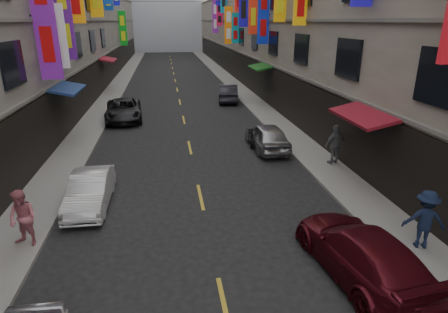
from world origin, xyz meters
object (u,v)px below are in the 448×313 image
object	(u,v)px
car_left_far	(124,110)
car_right_mid	(267,136)
pedestrian_lfar	(23,219)
car_right_near	(362,253)
pedestrian_rfar	(335,144)
scooter_far_right	(251,137)
pedestrian_rnear	(425,219)
car_right_far	(228,93)
car_left_mid	(90,191)

from	to	relation	value
car_left_far	car_right_mid	bearing A→B (deg)	-47.33
pedestrian_lfar	car_right_near	bearing A→B (deg)	7.83
pedestrian_rfar	car_right_mid	bearing A→B (deg)	-64.79
car_right_mid	pedestrian_lfar	size ratio (longest dim) A/B	2.34
car_left_far	pedestrian_rfar	size ratio (longest dim) A/B	2.70
pedestrian_lfar	pedestrian_rfar	xyz separation A→B (m)	(11.84, 4.95, 0.06)
pedestrian_lfar	scooter_far_right	bearing A→B (deg)	68.73
pedestrian_rnear	pedestrian_lfar	bearing A→B (deg)	11.72
car_right_far	pedestrian_rnear	world-z (taller)	pedestrian_rnear
car_right_far	pedestrian_lfar	world-z (taller)	pedestrian_lfar
car_right_mid	scooter_far_right	bearing A→B (deg)	-51.81
car_right_mid	pedestrian_rnear	distance (m)	9.88
car_left_mid	car_right_mid	world-z (taller)	car_right_mid
car_right_near	pedestrian_lfar	size ratio (longest dim) A/B	2.72
car_right_near	pedestrian_lfar	bearing A→B (deg)	-22.92
car_right_mid	pedestrian_rnear	bearing A→B (deg)	101.15
car_right_near	car_right_mid	world-z (taller)	car_right_mid
car_left_mid	car_right_near	bearing A→B (deg)	-33.38
pedestrian_lfar	car_right_mid	bearing A→B (deg)	63.87
car_left_mid	pedestrian_lfar	size ratio (longest dim) A/B	2.15
car_right_mid	pedestrian_rfar	size ratio (longest dim) A/B	2.20
car_left_mid	car_right_far	size ratio (longest dim) A/B	0.87
scooter_far_right	pedestrian_rnear	bearing A→B (deg)	113.83
car_right_near	pedestrian_rnear	world-z (taller)	pedestrian_rnear
car_right_near	car_left_mid	bearing A→B (deg)	-40.42
car_left_mid	pedestrian_lfar	bearing A→B (deg)	-118.66
scooter_far_right	car_left_far	xyz separation A→B (m)	(-7.34, 6.61, 0.25)
scooter_far_right	car_left_mid	size ratio (longest dim) A/B	0.48
scooter_far_right	pedestrian_lfar	world-z (taller)	pedestrian_lfar
car_left_mid	car_right_near	xyz separation A→B (m)	(7.73, -5.19, 0.07)
car_right_near	pedestrian_lfar	distance (m)	9.52
car_right_mid	pedestrian_rfar	bearing A→B (deg)	129.70
scooter_far_right	pedestrian_lfar	bearing A→B (deg)	53.74
scooter_far_right	car_right_far	bearing A→B (deg)	-84.00
pedestrian_rfar	scooter_far_right	bearing A→B (deg)	-65.12
car_right_far	pedestrian_rfar	bearing A→B (deg)	107.40
pedestrian_lfar	pedestrian_rfar	size ratio (longest dim) A/B	0.94
car_left_mid	pedestrian_lfar	world-z (taller)	pedestrian_lfar
pedestrian_rfar	car_left_mid	bearing A→B (deg)	-2.26
car_right_far	pedestrian_lfar	size ratio (longest dim) A/B	2.47
car_left_mid	pedestrian_rnear	xyz separation A→B (m)	(10.07, -4.37, 0.39)
pedestrian_rnear	car_right_mid	bearing A→B (deg)	-56.94
car_left_mid	pedestrian_rfar	xyz separation A→B (m)	(10.44, 2.44, 0.43)
car_left_mid	pedestrian_rnear	world-z (taller)	pedestrian_rnear
car_right_near	car_right_mid	bearing A→B (deg)	-97.99
car_right_mid	pedestrian_lfar	world-z (taller)	pedestrian_lfar
scooter_far_right	car_right_near	bearing A→B (deg)	101.20
car_right_near	car_right_far	world-z (taller)	car_right_far
pedestrian_rfar	car_left_far	bearing A→B (deg)	-59.95
pedestrian_lfar	pedestrian_rfar	bearing A→B (deg)	46.92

